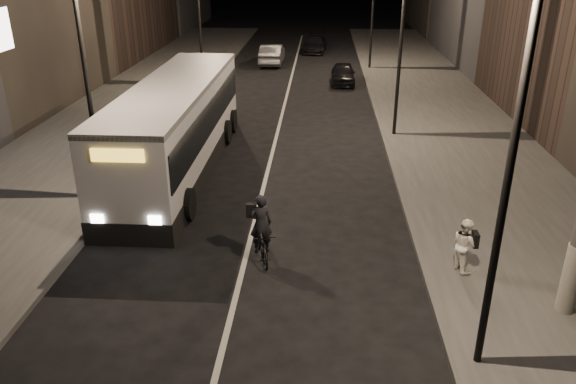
# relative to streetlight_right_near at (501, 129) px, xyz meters

# --- Properties ---
(ground) EXTENTS (180.00, 180.00, 0.00)m
(ground) POSITION_rel_streetlight_right_near_xyz_m (-5.33, 4.00, -5.36)
(ground) COLOR black
(ground) RESTS_ON ground
(sidewalk_right) EXTENTS (7.00, 70.00, 0.16)m
(sidewalk_right) POSITION_rel_streetlight_right_near_xyz_m (3.17, 18.00, -5.28)
(sidewalk_right) COLOR #363734
(sidewalk_right) RESTS_ON ground
(sidewalk_left) EXTENTS (7.00, 70.00, 0.16)m
(sidewalk_left) POSITION_rel_streetlight_right_near_xyz_m (-13.83, 18.00, -5.28)
(sidewalk_left) COLOR #363734
(sidewalk_left) RESTS_ON ground
(streetlight_right_near) EXTENTS (1.20, 0.44, 8.12)m
(streetlight_right_near) POSITION_rel_streetlight_right_near_xyz_m (0.00, 0.00, 0.00)
(streetlight_right_near) COLOR black
(streetlight_right_near) RESTS_ON sidewalk_right
(streetlight_right_mid) EXTENTS (1.20, 0.44, 8.12)m
(streetlight_right_mid) POSITION_rel_streetlight_right_near_xyz_m (0.00, 16.00, 0.00)
(streetlight_right_mid) COLOR black
(streetlight_right_mid) RESTS_ON sidewalk_right
(streetlight_left_near) EXTENTS (1.20, 0.44, 8.12)m
(streetlight_left_near) POSITION_rel_streetlight_right_near_xyz_m (-10.66, 8.00, 0.00)
(streetlight_left_near) COLOR black
(streetlight_left_near) RESTS_ON sidewalk_left
(city_bus) EXTENTS (3.13, 13.17, 3.54)m
(city_bus) POSITION_rel_streetlight_right_near_xyz_m (-8.93, 11.28, -3.44)
(city_bus) COLOR silver
(city_bus) RESTS_ON ground
(cyclist_on_bicycle) EXTENTS (1.11, 1.95, 2.13)m
(cyclist_on_bicycle) POSITION_rel_streetlight_right_near_xyz_m (-4.84, 4.20, -4.65)
(cyclist_on_bicycle) COLOR black
(cyclist_on_bicycle) RESTS_ON ground
(pedestrian_woman) EXTENTS (0.81, 0.91, 1.53)m
(pedestrian_woman) POSITION_rel_streetlight_right_near_xyz_m (0.75, 3.76, -4.43)
(pedestrian_woman) COLOR white
(pedestrian_woman) RESTS_ON sidewalk_right
(car_near) EXTENTS (1.61, 3.88, 1.31)m
(car_near) POSITION_rel_streetlight_right_near_xyz_m (-1.84, 27.27, -4.70)
(car_near) COLOR black
(car_near) RESTS_ON ground
(car_mid) EXTENTS (1.68, 4.69, 1.54)m
(car_mid) POSITION_rel_streetlight_right_near_xyz_m (-7.07, 33.53, -4.59)
(car_mid) COLOR #403F42
(car_mid) RESTS_ON ground
(car_far) EXTENTS (2.24, 4.67, 1.31)m
(car_far) POSITION_rel_streetlight_right_near_xyz_m (-3.88, 39.28, -4.71)
(car_far) COLOR black
(car_far) RESTS_ON ground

